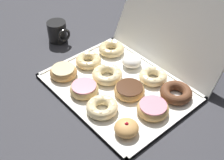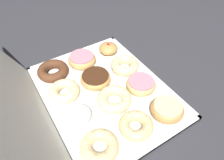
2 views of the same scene
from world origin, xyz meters
name	(u,v)px [view 2 (image 2 of 2)]	position (x,y,z in m)	size (l,w,h in m)	color
ground_plane	(105,92)	(0.00, 0.00, 0.00)	(3.00, 3.00, 0.00)	#333338
donut_box	(105,92)	(0.00, 0.00, 0.01)	(0.55, 0.42, 0.01)	white
glazed_ring_donut_0	(167,109)	(-0.20, -0.12, 0.03)	(0.11, 0.11, 0.04)	tan
pink_frosted_donut_1	(141,84)	(-0.06, -0.12, 0.03)	(0.11, 0.11, 0.04)	#E5B770
cruller_donut_2	(125,65)	(0.06, -0.13, 0.03)	(0.12, 0.12, 0.04)	beige
jelly_filled_donut_3	(108,48)	(0.19, -0.13, 0.03)	(0.08, 0.08, 0.05)	tan
cruller_donut_4	(136,125)	(-0.19, 0.00, 0.03)	(0.11, 0.11, 0.04)	#EACC8C
cruller_donut_5	(114,99)	(-0.07, 0.00, 0.03)	(0.12, 0.12, 0.04)	beige
chocolate_frosted_donut_6	(96,78)	(0.06, 0.01, 0.03)	(0.12, 0.12, 0.04)	tan
pink_frosted_donut_7	(81,60)	(0.19, 0.00, 0.03)	(0.12, 0.12, 0.04)	tan
cruller_donut_8	(100,147)	(-0.19, 0.13, 0.03)	(0.11, 0.11, 0.04)	#EACC8C
powdered_filled_donut_9	(79,114)	(-0.06, 0.13, 0.03)	(0.08, 0.08, 0.05)	white
cruller_donut_10	(64,91)	(0.06, 0.13, 0.03)	(0.11, 0.11, 0.04)	beige
chocolate_cake_ring_donut_11	(53,71)	(0.19, 0.13, 0.03)	(0.12, 0.12, 0.04)	#59331E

